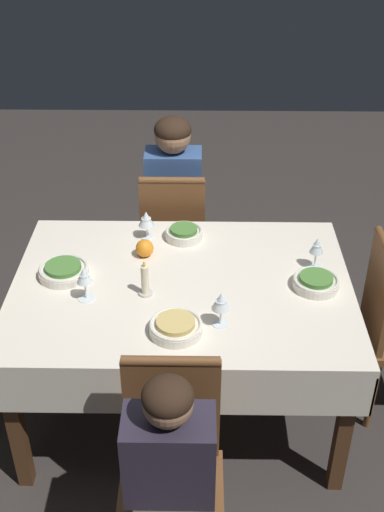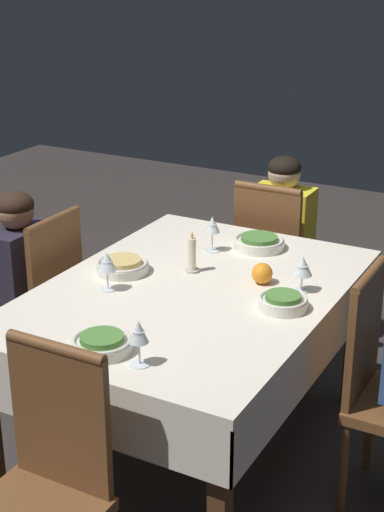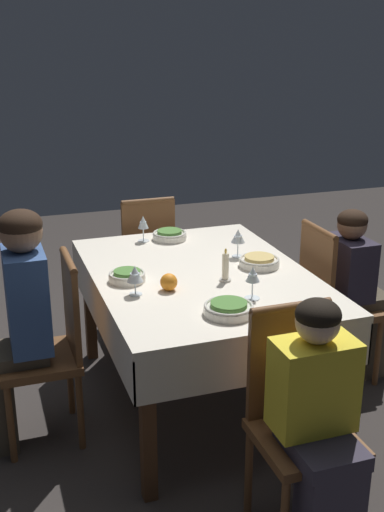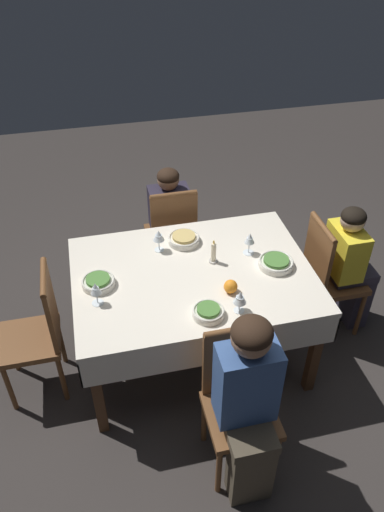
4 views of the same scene
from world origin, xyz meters
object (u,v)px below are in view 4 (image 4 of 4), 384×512
at_px(person_child_yellow, 350,263).
at_px(bowl_north, 184,239).
at_px(chair_north, 172,233).
at_px(bowl_west, 98,282).
at_px(chair_south, 238,396).
at_px(bowl_south, 209,312).
at_px(chair_west, 39,330).
at_px(person_child_dark, 168,216).
at_px(person_adult_denim, 249,401).
at_px(wine_glass_west, 96,289).
at_px(wine_glass_south, 240,298).
at_px(wine_glass_north, 159,236).
at_px(candle_centerpiece, 213,254).
at_px(bowl_east, 276,263).
at_px(wine_glass_east, 250,239).
at_px(chair_east, 328,273).
at_px(orange_fruit, 231,287).
at_px(dining_table, 193,283).

xyz_separation_m(person_child_yellow, bowl_north, (-1.11, 0.26, 0.21)).
relative_size(chair_north, bowl_west, 4.61).
height_order(chair_south, bowl_south, chair_south).
bearing_deg(chair_west, bowl_north, 109.85).
bearing_deg(person_child_dark, person_adult_denim, 91.61).
bearing_deg(wine_glass_west, chair_west, 164.58).
bearing_deg(person_adult_denim, wine_glass_south, 78.24).
relative_size(wine_glass_north, candle_centerpiece, 0.92).
distance_m(chair_south, bowl_east, 0.88).
bearing_deg(candle_centerpiece, bowl_north, 119.32).
relative_size(person_child_yellow, bowl_west, 5.08).
height_order(wine_glass_east, wine_glass_west, wine_glass_east).
xyz_separation_m(person_child_yellow, wine_glass_west, (-1.72, -0.20, 0.29)).
height_order(person_child_dark, bowl_north, person_child_dark).
distance_m(chair_east, bowl_east, 0.53).
xyz_separation_m(wine_glass_east, wine_glass_west, (-0.99, -0.25, -0.00)).
bearing_deg(bowl_east, person_child_dark, 117.31).
distance_m(bowl_north, orange_fruit, 0.56).
bearing_deg(chair_east, chair_west, 92.77).
bearing_deg(person_child_dark, chair_west, 44.14).
bearing_deg(person_child_yellow, chair_east, 90.00).
xyz_separation_m(person_child_yellow, orange_fruit, (-0.95, -0.28, 0.22)).
relative_size(bowl_north, candle_centerpiece, 1.26).
xyz_separation_m(bowl_west, candle_centerpiece, (0.72, 0.06, 0.04)).
bearing_deg(wine_glass_west, wine_glass_south, -17.38).
relative_size(bowl_north, bowl_west, 1.06).
height_order(wine_glass_north, wine_glass_east, same).
xyz_separation_m(dining_table, chair_south, (0.07, -0.76, -0.16)).
relative_size(wine_glass_south, bowl_east, 0.64).
bearing_deg(wine_glass_south, chair_north, 98.07).
bearing_deg(chair_west, orange_fruit, 80.90).
xyz_separation_m(chair_west, wine_glass_north, (0.81, 0.31, 0.35)).
distance_m(person_child_yellow, candle_centerpiece, 1.01).
height_order(chair_south, wine_glass_south, chair_south).
bearing_deg(dining_table, wine_glass_east, 15.87).
bearing_deg(wine_glass_east, chair_south, -110.51).
relative_size(chair_south, person_adult_denim, 0.79).
distance_m(wine_glass_south, candle_centerpiece, 0.46).
bearing_deg(bowl_east, person_adult_denim, -117.82).
relative_size(dining_table, wine_glass_east, 9.50).
xyz_separation_m(dining_table, person_adult_denim, (0.07, -0.91, 0.00)).
bearing_deg(chair_west, chair_south, 54.86).
bearing_deg(person_adult_denim, orange_fruit, 81.14).
relative_size(chair_north, wine_glass_north, 5.92).
bearing_deg(person_child_dark, chair_east, 137.86).
bearing_deg(dining_table, bowl_north, 87.61).
height_order(person_adult_denim, wine_glass_east, person_adult_denim).
height_order(chair_north, person_child_dark, person_child_dark).
bearing_deg(wine_glass_south, dining_table, 115.17).
xyz_separation_m(chair_south, orange_fruit, (0.11, 0.55, 0.28)).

